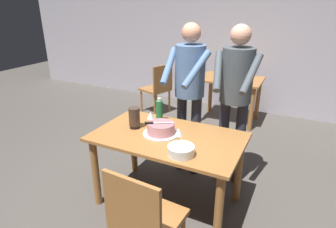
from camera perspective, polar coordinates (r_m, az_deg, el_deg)
name	(u,v)px	position (r m, az deg, el deg)	size (l,w,h in m)	color
ground_plane	(168,201)	(3.04, -0.03, -17.16)	(14.00, 14.00, 0.00)	#4C4742
back_wall	(246,36)	(5.34, 15.49, 15.02)	(10.00, 0.12, 2.70)	#ADA8B2
main_dining_table	(168,147)	(2.69, -0.03, -6.75)	(1.39, 0.83, 0.75)	#9E6633
cake_on_platter	(161,129)	(2.64, -1.45, -3.07)	(0.34, 0.34, 0.11)	silver
cake_knife	(153,123)	(2.61, -3.04, -1.83)	(0.24, 0.16, 0.02)	silver
plate_stack	(181,151)	(2.30, 2.64, -7.40)	(0.22, 0.22, 0.08)	white
wine_glass_near	(150,116)	(2.81, -3.57, -0.35)	(0.08, 0.08, 0.14)	silver
wine_glass_far	(179,133)	(2.46, 2.18, -3.77)	(0.08, 0.08, 0.14)	silver
water_bottle	(159,110)	(2.91, -1.76, 0.73)	(0.07, 0.07, 0.25)	#1E6B38
hurricane_lamp	(134,118)	(2.77, -6.82, -0.76)	(0.11, 0.11, 0.21)	black
person_cutting_cake	(189,85)	(3.07, 4.35, 5.93)	(0.47, 0.56, 1.72)	#2D2D38
person_standing_beside	(236,90)	(2.96, 13.51, 4.75)	(0.47, 0.56, 1.72)	#2D2D38
chair_near_side	(144,219)	(2.12, -4.90, -20.34)	(0.47, 0.47, 0.90)	#9E6633
background_table	(230,88)	(4.82, 12.48, 5.22)	(1.00, 0.70, 0.74)	#9E6633
background_chair_1	(158,87)	(5.07, -2.04, 5.53)	(0.56, 0.56, 0.90)	#9E6633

